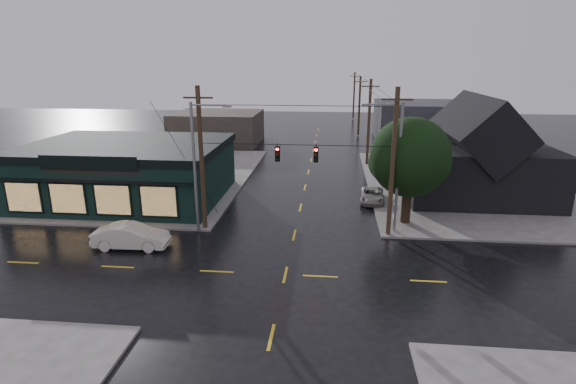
# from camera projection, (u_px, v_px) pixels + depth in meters

# --- Properties ---
(ground_plane) EXTENTS (160.00, 160.00, 0.00)m
(ground_plane) POSITION_uv_depth(u_px,v_px,m) (285.00, 275.00, 25.66)
(ground_plane) COLOR black
(sidewalk_nw) EXTENTS (28.00, 28.00, 0.15)m
(sidewalk_nw) POSITION_uv_depth(u_px,v_px,m) (114.00, 176.00, 46.58)
(sidewalk_nw) COLOR #5E5C58
(sidewalk_nw) RESTS_ON ground
(sidewalk_ne) EXTENTS (28.00, 28.00, 0.15)m
(sidewalk_ne) POSITION_uv_depth(u_px,v_px,m) (515.00, 187.00, 42.80)
(sidewalk_ne) COLOR #5E5C58
(sidewalk_ne) RESTS_ON ground
(pizza_shop) EXTENTS (16.30, 12.34, 4.90)m
(pizza_shop) POSITION_uv_depth(u_px,v_px,m) (128.00, 170.00, 38.67)
(pizza_shop) COLOR black
(pizza_shop) RESTS_ON ground
(ne_building) EXTENTS (12.60, 11.60, 8.75)m
(ne_building) POSITION_uv_depth(u_px,v_px,m) (476.00, 146.00, 39.15)
(ne_building) COLOR black
(ne_building) RESTS_ON ground
(corner_tree) EXTENTS (5.77, 5.77, 7.81)m
(corner_tree) POSITION_uv_depth(u_px,v_px,m) (410.00, 158.00, 32.08)
(corner_tree) COLOR black
(corner_tree) RESTS_ON ground
(utility_pole_nw) EXTENTS (2.00, 0.32, 10.15)m
(utility_pole_nw) POSITION_uv_depth(u_px,v_px,m) (205.00, 229.00, 32.47)
(utility_pole_nw) COLOR #331E17
(utility_pole_nw) RESTS_ON ground
(utility_pole_ne) EXTENTS (2.00, 0.32, 10.15)m
(utility_pole_ne) POSITION_uv_depth(u_px,v_px,m) (388.00, 236.00, 31.24)
(utility_pole_ne) COLOR #331E17
(utility_pole_ne) RESTS_ON ground
(utility_pole_far_a) EXTENTS (2.00, 0.32, 9.65)m
(utility_pole_far_a) POSITION_uv_depth(u_px,v_px,m) (367.00, 165.00, 51.72)
(utility_pole_far_a) COLOR #331E17
(utility_pole_far_a) RESTS_ON ground
(utility_pole_far_b) EXTENTS (2.00, 0.32, 9.15)m
(utility_pole_far_b) POSITION_uv_depth(u_px,v_px,m) (358.00, 136.00, 70.78)
(utility_pole_far_b) COLOR #331E17
(utility_pole_far_b) RESTS_ON ground
(utility_pole_far_c) EXTENTS (2.00, 0.32, 9.15)m
(utility_pole_far_c) POSITION_uv_depth(u_px,v_px,m) (353.00, 119.00, 89.83)
(utility_pole_far_c) COLOR #331E17
(utility_pole_far_c) RESTS_ON ground
(span_signal_assembly) EXTENTS (13.00, 0.48, 1.23)m
(span_signal_assembly) POSITION_uv_depth(u_px,v_px,m) (297.00, 154.00, 30.20)
(span_signal_assembly) COLOR black
(span_signal_assembly) RESTS_ON ground
(streetlight_nw) EXTENTS (5.40, 0.30, 9.15)m
(streetlight_nw) POSITION_uv_depth(u_px,v_px,m) (199.00, 232.00, 31.83)
(streetlight_nw) COLOR gray
(streetlight_nw) RESTS_ON ground
(streetlight_ne) EXTENTS (5.40, 0.30, 9.15)m
(streetlight_ne) POSITION_uv_depth(u_px,v_px,m) (394.00, 232.00, 31.86)
(streetlight_ne) COLOR gray
(streetlight_ne) RESTS_ON ground
(bg_building_west) EXTENTS (12.00, 10.00, 4.40)m
(bg_building_west) POSITION_uv_depth(u_px,v_px,m) (218.00, 128.00, 64.46)
(bg_building_west) COLOR #393129
(bg_building_west) RESTS_ON ground
(bg_building_east) EXTENTS (14.00, 12.00, 5.60)m
(bg_building_east) POSITION_uv_depth(u_px,v_px,m) (425.00, 122.00, 66.21)
(bg_building_east) COLOR black
(bg_building_east) RESTS_ON ground
(sedan_cream) EXTENTS (4.91, 1.88, 1.60)m
(sedan_cream) POSITION_uv_depth(u_px,v_px,m) (131.00, 236.00, 29.07)
(sedan_cream) COLOR silver
(sedan_cream) RESTS_ON ground
(suv_silver) EXTENTS (2.22, 4.30, 1.16)m
(suv_silver) POSITION_uv_depth(u_px,v_px,m) (372.00, 195.00, 38.39)
(suv_silver) COLOR gray
(suv_silver) RESTS_ON ground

